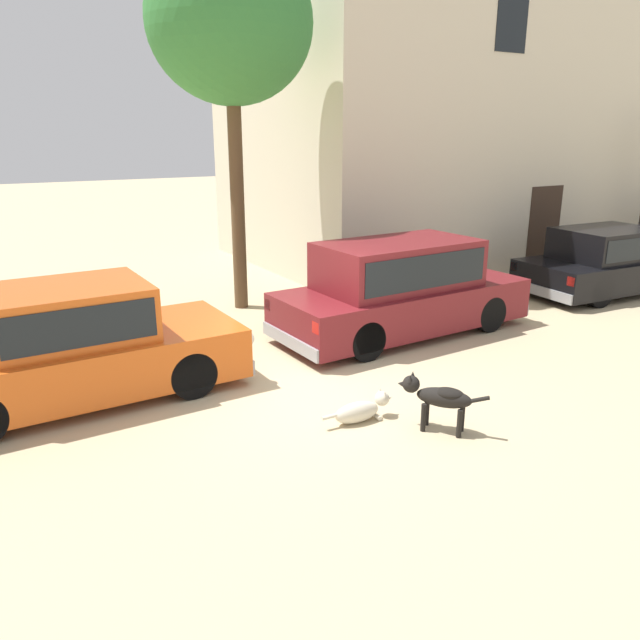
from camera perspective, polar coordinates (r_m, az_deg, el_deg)
The scene contains 8 objects.
ground_plane at distance 8.45m, azimuth -0.75°, elevation -6.44°, with size 80.00×80.00×0.00m, color tan.
parked_sedan_nearest at distance 8.56m, azimuth -21.79°, elevation -2.08°, with size 4.36×1.87×1.52m.
parked_sedan_second at distance 10.58m, azimuth 7.50°, elevation 3.11°, with size 4.69×1.87×1.63m.
parked_sedan_third at distance 14.73m, azimuth 25.28°, elevation 5.04°, with size 4.38×2.02×1.41m.
apartment_block at distance 20.44m, azimuth 18.20°, elevation 18.42°, with size 17.05×6.84×8.24m.
stray_dog_spotted at distance 7.31m, azimuth 10.97°, elevation -6.95°, with size 0.71×0.90×0.67m.
stray_dog_tan at distance 7.53m, azimuth 3.89°, elevation -8.32°, with size 0.98×0.26×0.36m.
acacia_tree_left at distance 12.11m, azimuth -8.32°, elevation 25.60°, with size 3.00×2.70×6.66m.
Camera 1 is at (-3.83, -6.73, 3.38)m, focal length 34.43 mm.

